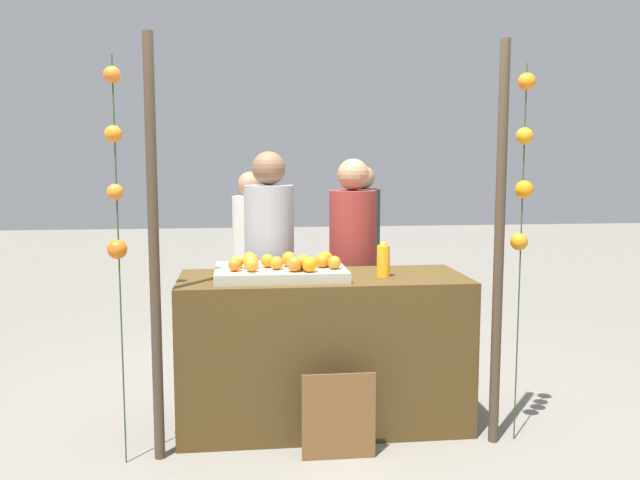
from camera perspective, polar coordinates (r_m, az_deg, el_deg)
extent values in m
plane|color=gray|center=(4.30, 0.24, -15.10)|extent=(24.00, 24.00, 0.00)
cube|color=#4C3819|center=(4.15, 0.24, -9.26)|extent=(1.71, 0.70, 0.91)
cube|color=#B2AD99|center=(4.03, -3.36, -2.70)|extent=(0.77, 0.55, 0.06)
sphere|color=orange|center=(3.96, -5.86, -1.80)|extent=(0.09, 0.09, 0.09)
sphere|color=orange|center=(3.98, 0.18, -1.75)|extent=(0.08, 0.08, 0.08)
sphere|color=orange|center=(4.00, -4.43, -1.76)|extent=(0.08, 0.08, 0.08)
sphere|color=orange|center=(4.09, -5.94, -1.57)|extent=(0.08, 0.08, 0.08)
sphere|color=orange|center=(3.82, -0.88, -2.08)|extent=(0.09, 0.09, 0.09)
sphere|color=orange|center=(4.05, 0.49, -1.57)|extent=(0.09, 0.09, 0.09)
sphere|color=orange|center=(3.91, -1.40, -1.89)|extent=(0.09, 0.09, 0.09)
sphere|color=orange|center=(3.99, -7.00, -1.87)|extent=(0.07, 0.07, 0.07)
sphere|color=orange|center=(4.02, -2.62, -1.62)|extent=(0.09, 0.09, 0.09)
sphere|color=orange|center=(3.93, 1.23, -1.91)|extent=(0.08, 0.08, 0.08)
sphere|color=orange|center=(3.89, -7.20, -2.09)|extent=(0.07, 0.07, 0.07)
sphere|color=orange|center=(3.92, -3.66, -1.94)|extent=(0.08, 0.08, 0.08)
sphere|color=orange|center=(3.85, -5.77, -2.12)|extent=(0.08, 0.08, 0.08)
sphere|color=orange|center=(3.84, -2.18, -2.04)|extent=(0.09, 0.09, 0.09)
cylinder|color=#FAA71A|center=(4.04, 5.36, -1.78)|extent=(0.08, 0.08, 0.19)
cylinder|color=yellow|center=(4.02, 5.38, -0.34)|extent=(0.04, 0.04, 0.02)
cube|color=brown|center=(3.74, 1.60, -14.74)|extent=(0.40, 0.01, 0.49)
cube|color=black|center=(3.76, 1.57, -14.66)|extent=(0.37, 0.02, 0.46)
cylinder|color=#99999E|center=(4.61, -4.25, -4.31)|extent=(0.33, 0.33, 1.43)
sphere|color=brown|center=(4.53, -4.34, 6.05)|extent=(0.22, 0.22, 0.22)
cylinder|color=maroon|center=(4.72, 2.74, -4.29)|extent=(0.32, 0.32, 1.39)
sphere|color=#A87A59|center=(4.64, 2.80, 5.53)|extent=(0.22, 0.22, 0.22)
cylinder|color=#333338|center=(6.20, 3.61, -1.87)|extent=(0.31, 0.31, 1.34)
sphere|color=#A87A59|center=(6.13, 3.67, 5.30)|extent=(0.21, 0.21, 0.21)
cylinder|color=beige|center=(5.74, -5.82, -2.80)|extent=(0.30, 0.30, 1.30)
sphere|color=#A87A59|center=(5.66, -5.91, 4.73)|extent=(0.20, 0.20, 0.20)
cylinder|color=#473828|center=(3.63, -13.80, -1.01)|extent=(0.06, 0.06, 2.25)
cylinder|color=#473828|center=(3.87, 14.84, -0.57)|extent=(0.06, 0.06, 2.25)
cylinder|color=#2D4C23|center=(3.63, -16.55, -2.09)|extent=(0.01, 0.01, 2.12)
sphere|color=orange|center=(3.62, -17.11, 13.16)|extent=(0.09, 0.09, 0.09)
sphere|color=orange|center=(3.60, -17.02, 8.53)|extent=(0.09, 0.09, 0.09)
sphere|color=orange|center=(3.60, -16.87, 3.88)|extent=(0.08, 0.08, 0.08)
sphere|color=orange|center=(3.63, -16.71, -0.73)|extent=(0.10, 0.10, 0.10)
cylinder|color=#2D4C23|center=(3.95, 16.51, -1.39)|extent=(0.01, 0.01, 2.12)
sphere|color=orange|center=(3.93, 17.02, 12.63)|extent=(0.10, 0.10, 0.10)
sphere|color=orange|center=(3.90, 16.85, 8.38)|extent=(0.09, 0.09, 0.09)
sphere|color=orange|center=(3.91, 16.81, 4.09)|extent=(0.10, 0.10, 0.10)
sphere|color=orange|center=(3.94, 16.42, -0.14)|extent=(0.10, 0.10, 0.10)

